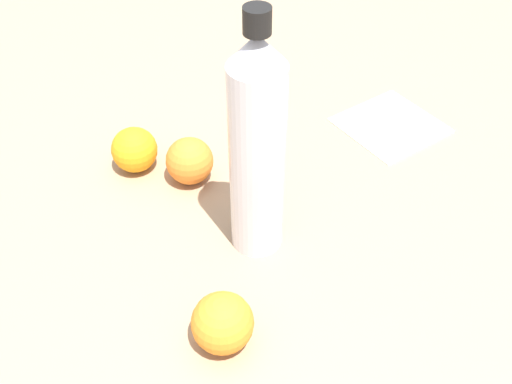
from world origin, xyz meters
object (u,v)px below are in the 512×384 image
Objects in this scene: water_bottle at (256,147)px; orange_2 at (134,150)px; orange_0 at (190,161)px; orange_1 at (223,323)px; folded_napkin at (390,125)px.

water_bottle is 4.83× the size of orange_2.
orange_0 is (0.07, -0.13, -0.12)m from water_bottle.
orange_2 is (0.07, -0.32, -0.00)m from orange_1.
orange_1 is at bearing 101.82° from orange_2.
folded_napkin is at bearing -171.06° from orange_0.
orange_2 is (0.07, -0.04, -0.00)m from orange_0.
orange_0 reaches higher than folded_napkin.
water_bottle reaches higher than orange_2.
orange_0 is at bearing -89.24° from water_bottle.
folded_napkin is (-0.34, -0.33, -0.03)m from orange_1.
orange_0 is 0.47× the size of folded_napkin.
orange_0 is at bearing 149.25° from orange_2.
orange_1 is (0.01, 0.28, 0.00)m from orange_0.
orange_0 is 0.09m from orange_2.
water_bottle is at bearing -116.20° from orange_1.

